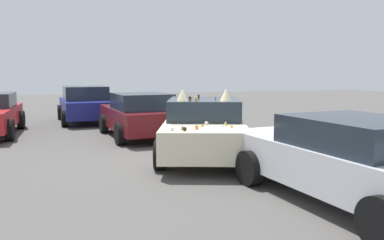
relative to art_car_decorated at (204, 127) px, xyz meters
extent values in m
plane|color=#514F4C|center=(-0.02, 0.01, -0.71)|extent=(60.00, 60.00, 0.00)
cube|color=beige|center=(-0.02, 0.01, -0.12)|extent=(4.84, 3.23, 0.64)
cube|color=#1E2833|center=(0.09, -0.03, 0.44)|extent=(2.47, 2.26, 0.48)
cylinder|color=black|center=(-1.65, -0.39, -0.39)|extent=(0.68, 0.43, 0.64)
cylinder|color=black|center=(-1.01, 1.35, -0.39)|extent=(0.68, 0.43, 0.64)
cylinder|color=black|center=(0.97, -1.34, -0.39)|extent=(0.68, 0.43, 0.64)
cylinder|color=black|center=(1.60, 0.40, -0.39)|extent=(0.68, 0.43, 0.64)
ellipsoid|color=black|center=(-2.04, -0.23, -0.02)|extent=(0.16, 0.08, 0.11)
ellipsoid|color=black|center=(-1.29, -0.50, -0.25)|extent=(0.14, 0.07, 0.14)
ellipsoid|color=black|center=(0.45, -1.13, 0.01)|extent=(0.14, 0.07, 0.11)
ellipsoid|color=black|center=(-2.02, -0.24, 0.04)|extent=(0.18, 0.08, 0.14)
ellipsoid|color=black|center=(-1.83, -0.30, -0.22)|extent=(0.15, 0.07, 0.12)
ellipsoid|color=black|center=(1.10, -1.37, -0.28)|extent=(0.12, 0.06, 0.09)
ellipsoid|color=black|center=(-0.68, 1.22, 0.00)|extent=(0.10, 0.05, 0.14)
ellipsoid|color=black|center=(-0.21, -0.89, -0.27)|extent=(0.17, 0.08, 0.11)
ellipsoid|color=black|center=(-0.61, -0.75, -0.07)|extent=(0.14, 0.07, 0.14)
ellipsoid|color=black|center=(0.28, 0.87, 0.04)|extent=(0.16, 0.07, 0.13)
cone|color=silver|center=(-1.47, 0.13, 0.24)|extent=(0.10, 0.10, 0.07)
sphere|color=silver|center=(-1.61, 1.26, 0.24)|extent=(0.07, 0.07, 0.07)
sphere|color=black|center=(-1.74, 1.04, 0.25)|extent=(0.08, 0.08, 0.08)
cone|color=#A87A38|center=(-1.27, 0.50, 0.24)|extent=(0.11, 0.11, 0.07)
cone|color=tan|center=(-1.33, 0.00, 0.25)|extent=(0.09, 0.09, 0.10)
cylinder|color=orange|center=(-1.63, 0.75, 0.25)|extent=(0.08, 0.08, 0.08)
sphere|color=silver|center=(-1.09, 0.34, 0.24)|extent=(0.08, 0.08, 0.08)
sphere|color=orange|center=(-1.60, -0.01, 0.23)|extent=(0.06, 0.06, 0.06)
cone|color=#A87A38|center=(-1.62, 1.05, 0.25)|extent=(0.12, 0.12, 0.10)
cone|color=tan|center=(0.53, 0.47, 0.73)|extent=(0.06, 0.06, 0.09)
cone|color=#A87A38|center=(0.82, -0.45, 0.71)|extent=(0.06, 0.06, 0.06)
cone|color=tan|center=(0.51, 0.05, 0.73)|extent=(0.06, 0.06, 0.09)
cone|color=#51381E|center=(-0.01, -0.30, 0.72)|extent=(0.05, 0.05, 0.08)
cylinder|color=#A87A38|center=(0.13, 0.28, 0.71)|extent=(0.06, 0.06, 0.07)
cylinder|color=black|center=(0.66, -0.10, 0.72)|extent=(0.05, 0.05, 0.07)
cylinder|color=tan|center=(-0.57, 0.39, 0.73)|extent=(0.09, 0.09, 0.10)
cone|color=orange|center=(0.28, 0.50, 0.74)|extent=(0.08, 0.08, 0.11)
cylinder|color=black|center=(0.00, 0.36, 0.72)|extent=(0.05, 0.05, 0.08)
cone|color=beige|center=(-0.60, -0.31, 0.82)|extent=(0.26, 0.26, 0.27)
cone|color=beige|center=(-0.26, 0.63, 0.82)|extent=(0.26, 0.26, 0.27)
cube|color=silver|center=(-3.99, -0.94, -0.12)|extent=(4.74, 2.19, 0.63)
cube|color=#1E2833|center=(-4.15, -0.96, 0.42)|extent=(2.15, 1.82, 0.45)
cylinder|color=black|center=(-2.65, 0.10, -0.39)|extent=(0.66, 0.27, 0.64)
cylinder|color=black|center=(-2.49, -1.74, -0.39)|extent=(0.66, 0.27, 0.64)
cylinder|color=black|center=(-5.49, -0.15, -0.39)|extent=(0.66, 0.27, 0.64)
cylinder|color=black|center=(3.82, 4.75, -0.38)|extent=(0.67, 0.24, 0.66)
cylinder|color=black|center=(6.48, 4.65, -0.38)|extent=(0.67, 0.24, 0.66)
cube|color=navy|center=(7.87, 2.30, -0.11)|extent=(4.18, 2.01, 0.66)
cube|color=#1E2833|center=(7.70, 2.29, 0.50)|extent=(1.88, 1.75, 0.55)
cylinder|color=black|center=(9.09, 3.28, -0.39)|extent=(0.65, 0.25, 0.64)
cylinder|color=black|center=(9.18, 1.44, -0.39)|extent=(0.65, 0.25, 0.64)
cylinder|color=black|center=(6.55, 3.16, -0.39)|extent=(0.65, 0.25, 0.64)
cylinder|color=black|center=(6.65, 1.31, -0.39)|extent=(0.65, 0.25, 0.64)
cube|color=#5B1419|center=(3.39, 0.95, -0.12)|extent=(4.05, 2.00, 0.65)
cube|color=#1E2833|center=(3.00, 0.92, 0.45)|extent=(1.98, 1.71, 0.49)
cylinder|color=black|center=(4.54, 1.92, -0.40)|extent=(0.64, 0.27, 0.62)
cylinder|color=black|center=(4.67, 0.18, -0.40)|extent=(0.64, 0.27, 0.62)
cylinder|color=black|center=(2.11, 1.73, -0.40)|extent=(0.64, 0.27, 0.62)
cylinder|color=black|center=(2.25, -0.01, -0.40)|extent=(0.64, 0.27, 0.62)
camera|label=1|loc=(-8.88, 3.31, 1.32)|focal=36.78mm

